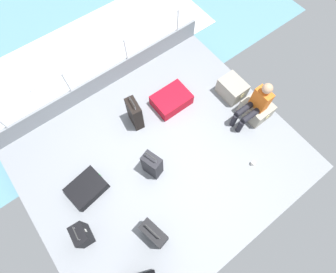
{
  "coord_description": "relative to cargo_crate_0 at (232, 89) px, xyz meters",
  "views": [
    {
      "loc": [
        1.48,
        -0.97,
        4.98
      ],
      "look_at": [
        -0.22,
        0.32,
        0.25
      ],
      "focal_mm": 28.15,
      "sensor_mm": 36.0,
      "label": 1
    }
  ],
  "objects": [
    {
      "name": "ground_plane",
      "position": [
        0.3,
        -2.13,
        -0.23
      ],
      "size": [
        4.4,
        5.2,
        0.06
      ],
      "primitive_type": "cube",
      "color": "gray"
    },
    {
      "name": "cargo_crate_0",
      "position": [
        0.0,
        0.0,
        0.0
      ],
      "size": [
        0.6,
        0.44,
        0.4
      ],
      "color": "gray",
      "rests_on": "ground_plane"
    },
    {
      "name": "suitcase_5",
      "position": [
        -0.6,
        -1.2,
        -0.06
      ],
      "size": [
        0.57,
        0.79,
        0.27
      ],
      "color": "#B70C1E",
      "rests_on": "ground_plane"
    },
    {
      "name": "suitcase_4",
      "position": [
        -0.68,
        -2.07,
        0.15
      ],
      "size": [
        0.42,
        0.25,
        0.84
      ],
      "color": "black",
      "rests_on": "ground_plane"
    },
    {
      "name": "passenger_seated",
      "position": [
        0.68,
        -0.12,
        0.37
      ],
      "size": [
        0.34,
        0.66,
        1.08
      ],
      "color": "orange",
      "rests_on": "ground_plane"
    },
    {
      "name": "suitcase_2",
      "position": [
        0.4,
        -2.42,
        0.13
      ],
      "size": [
        0.39,
        0.31,
        0.83
      ],
      "color": "black",
      "rests_on": "ground_plane"
    },
    {
      "name": "suitcase_3",
      "position": [
        1.39,
        -3.1,
        0.11
      ],
      "size": [
        0.49,
        0.3,
        0.8
      ],
      "color": "black",
      "rests_on": "ground_plane"
    },
    {
      "name": "sea_wake",
      "position": [
        -3.3,
        -2.13,
        -0.54
      ],
      "size": [
        12.0,
        12.0,
        0.01
      ],
      "color": "#598C9E",
      "rests_on": "ground_plane"
    },
    {
      "name": "gunwale_port",
      "position": [
        -1.87,
        -2.13,
        0.03
      ],
      "size": [
        0.06,
        5.2,
        0.45
      ],
      "primitive_type": "cube",
      "color": "gray",
      "rests_on": "ground_plane"
    },
    {
      "name": "railing_port",
      "position": [
        -1.87,
        -2.13,
        0.58
      ],
      "size": [
        0.04,
        4.2,
        1.02
      ],
      "color": "silver",
      "rests_on": "ground_plane"
    },
    {
      "name": "suitcase_0",
      "position": [
        0.66,
        -4.08,
        0.06
      ],
      "size": [
        0.36,
        0.26,
        0.61
      ],
      "color": "black",
      "rests_on": "ground_plane"
    },
    {
      "name": "cargo_crate_1",
      "position": [
        0.68,
        0.06,
        -0.01
      ],
      "size": [
        0.6,
        0.5,
        0.38
      ],
      "color": "#9E9989",
      "rests_on": "ground_plane"
    },
    {
      "name": "suitcase_1",
      "position": [
        -0.04,
        -3.63,
        -0.09
      ],
      "size": [
        0.61,
        0.73,
        0.22
      ],
      "color": "black",
      "rests_on": "ground_plane"
    },
    {
      "name": "paper_cup",
      "position": [
        1.49,
        -0.78,
        -0.15
      ],
      "size": [
        0.08,
        0.08,
        0.1
      ],
      "primitive_type": "cylinder",
      "color": "white",
      "rests_on": "ground_plane"
    }
  ]
}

